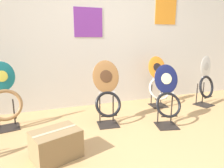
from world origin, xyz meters
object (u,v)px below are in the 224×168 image
Objects in this scene: toilet_seat_display_white_plain at (206,84)px; storage_box at (56,144)px; toilet_seat_display_woodgrain at (107,95)px; toilet_seat_display_navy_moon at (167,97)px; toilet_seat_display_teal_sax at (5,100)px; toilet_seat_display_orange_sun at (158,82)px.

toilet_seat_display_white_plain reaches higher than storage_box.
toilet_seat_display_navy_moon is at bearing -23.49° from toilet_seat_display_woodgrain.
storage_box is (-0.75, -0.62, -0.28)m from toilet_seat_display_woodgrain.
toilet_seat_display_teal_sax is 1.00× the size of toilet_seat_display_white_plain.
toilet_seat_display_white_plain is (3.25, -0.14, 0.00)m from toilet_seat_display_teal_sax.
toilet_seat_display_orange_sun is at bearing 160.61° from toilet_seat_display_white_plain.
toilet_seat_display_woodgrain reaches higher than toilet_seat_display_orange_sun.
toilet_seat_display_teal_sax is 1.68× the size of storage_box.
toilet_seat_display_white_plain and toilet_seat_display_woodgrain have the same top height.
toilet_seat_display_teal_sax is 3.25m from toilet_seat_display_white_plain.
toilet_seat_display_woodgrain is at bearing -157.71° from toilet_seat_display_orange_sun.
toilet_seat_display_white_plain is at bearing 23.24° from toilet_seat_display_navy_moon.
toilet_seat_display_navy_moon is 0.87m from toilet_seat_display_orange_sun.
toilet_seat_display_woodgrain is 1.67× the size of storage_box.
toilet_seat_display_teal_sax is 1.13m from storage_box.
toilet_seat_display_white_plain is at bearing 5.22° from toilet_seat_display_woodgrain.
toilet_seat_display_woodgrain is 1.02m from storage_box.
toilet_seat_display_white_plain is 1.06× the size of toilet_seat_display_navy_moon.
toilet_seat_display_orange_sun is 2.18m from storage_box.
toilet_seat_display_woodgrain reaches higher than toilet_seat_display_navy_moon.
toilet_seat_display_woodgrain is (1.32, -0.32, 0.03)m from toilet_seat_display_teal_sax.
toilet_seat_display_teal_sax reaches higher than toilet_seat_display_woodgrain.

